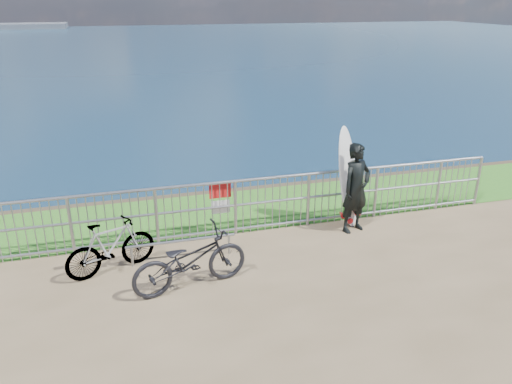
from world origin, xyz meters
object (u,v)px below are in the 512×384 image
object	(u,v)px
surfer	(356,188)
bicycle_far	(111,247)
bicycle_near	(190,260)
surfboard	(348,181)

from	to	relation	value
surfer	bicycle_far	world-z (taller)	surfer
bicycle_near	bicycle_far	world-z (taller)	bicycle_near
surfboard	surfer	bearing A→B (deg)	-85.88
surfer	bicycle_near	bearing A→B (deg)	-178.94
surfboard	bicycle_far	world-z (taller)	surfboard
surfboard	bicycle_far	distance (m)	4.68
surfboard	bicycle_far	bearing A→B (deg)	-171.76
surfboard	bicycle_near	world-z (taller)	surfboard
bicycle_near	bicycle_far	xyz separation A→B (m)	(-1.20, 0.86, -0.03)
surfboard	bicycle_far	size ratio (longest dim) A/B	1.31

